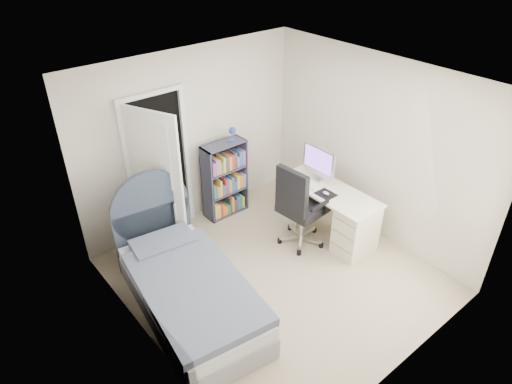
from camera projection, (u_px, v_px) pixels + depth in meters
room_shell at (278, 192)px, 5.12m from camera, size 3.50×3.70×2.60m
door at (157, 176)px, 5.85m from camera, size 0.92×0.77×2.06m
bed at (187, 287)px, 5.17m from camera, size 1.30×2.29×1.34m
nightstand at (132, 234)px, 5.88m from camera, size 0.39×0.39×0.58m
floor_lamp at (146, 228)px, 5.75m from camera, size 0.18×0.18×1.28m
bookcase at (226, 181)px, 6.70m from camera, size 0.65×0.28×1.38m
desk at (327, 209)px, 6.34m from camera, size 0.59×1.47×1.21m
office_chair at (298, 204)px, 5.96m from camera, size 0.64×0.65×1.22m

